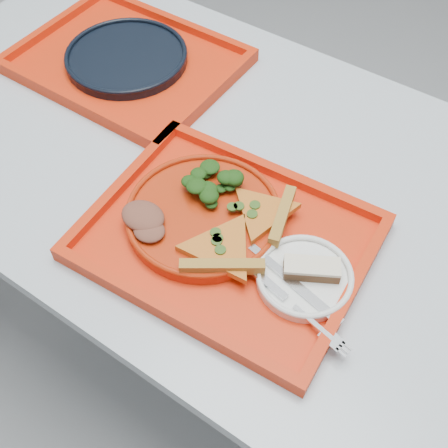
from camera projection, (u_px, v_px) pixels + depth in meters
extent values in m
plane|color=gray|center=(238.00, 348.00, 1.63)|extent=(10.00, 10.00, 0.00)
cube|color=#B2BDC8|center=(245.00, 180.00, 1.04)|extent=(1.60, 0.80, 0.03)
cylinder|color=gray|center=(104.00, 98.00, 1.74)|extent=(0.05, 0.05, 0.72)
cube|color=red|center=(227.00, 240.00, 0.93)|extent=(0.47, 0.38, 0.01)
cube|color=red|center=(128.00, 64.00, 1.21)|extent=(0.45, 0.35, 0.01)
cylinder|color=#AE280B|center=(204.00, 216.00, 0.94)|extent=(0.26, 0.26, 0.02)
cylinder|color=white|center=(304.00, 278.00, 0.87)|extent=(0.15, 0.15, 0.01)
cylinder|color=black|center=(127.00, 58.00, 1.20)|extent=(0.26, 0.26, 0.02)
ellipsoid|color=black|center=(211.00, 183.00, 0.95)|extent=(0.08, 0.07, 0.04)
ellipsoid|color=brown|center=(143.00, 216.00, 0.92)|extent=(0.08, 0.06, 0.02)
cube|color=#462A17|center=(311.00, 270.00, 0.86)|extent=(0.09, 0.07, 0.02)
cube|color=beige|center=(312.00, 265.00, 0.85)|extent=(0.09, 0.07, 0.01)
cube|color=silver|center=(294.00, 283.00, 0.85)|extent=(0.18, 0.05, 0.01)
cube|color=silver|center=(293.00, 305.00, 0.83)|extent=(0.19, 0.06, 0.01)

